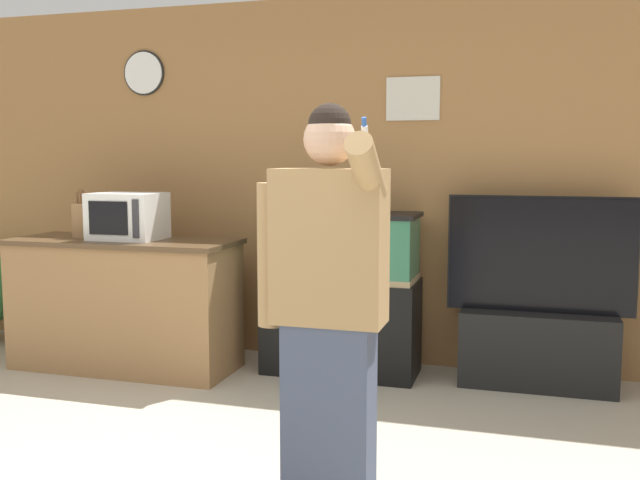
% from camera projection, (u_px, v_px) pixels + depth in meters
% --- Properties ---
extents(wall_back_paneled, '(10.00, 0.08, 2.60)m').
position_uv_depth(wall_back_paneled, '(321.00, 181.00, 5.19)').
color(wall_back_paneled, olive).
rests_on(wall_back_paneled, ground_plane).
extents(counter_island, '(1.59, 0.62, 0.91)m').
position_uv_depth(counter_island, '(125.00, 304.00, 4.98)').
color(counter_island, olive).
rests_on(counter_island, ground_plane).
extents(microwave, '(0.47, 0.36, 0.32)m').
position_uv_depth(microwave, '(128.00, 216.00, 4.90)').
color(microwave, white).
rests_on(microwave, counter_island).
extents(knife_block, '(0.11, 0.09, 0.34)m').
position_uv_depth(knife_block, '(82.00, 219.00, 4.98)').
color(knife_block, olive).
rests_on(knife_block, counter_island).
extents(aquarium_on_stand, '(1.04, 0.45, 1.11)m').
position_uv_depth(aquarium_on_stand, '(341.00, 293.00, 4.85)').
color(aquarium_on_stand, black).
rests_on(aquarium_on_stand, ground_plane).
extents(tv_on_stand, '(1.17, 0.40, 1.23)m').
position_uv_depth(tv_on_stand, '(538.00, 330.00, 4.59)').
color(tv_on_stand, black).
rests_on(tv_on_stand, ground_plane).
extents(person_standing, '(0.53, 0.40, 1.68)m').
position_uv_depth(person_standing, '(327.00, 308.00, 2.83)').
color(person_standing, '#424C66').
rests_on(person_standing, ground_plane).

